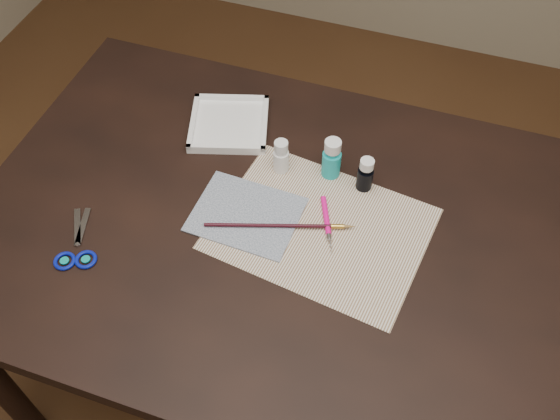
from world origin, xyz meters
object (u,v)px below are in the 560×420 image
(paint_bottle_cyan, at_px, (332,158))
(paint_bottle_navy, at_px, (365,174))
(scissors, at_px, (75,239))
(paint_bottle_white, at_px, (281,156))
(palette_tray, at_px, (229,123))
(canvas, at_px, (246,214))
(paper, at_px, (321,228))

(paint_bottle_cyan, relative_size, paint_bottle_navy, 1.19)
(paint_bottle_cyan, xyz_separation_m, scissors, (-0.44, -0.34, -0.05))
(paint_bottle_white, bearing_deg, palette_tray, 151.14)
(paint_bottle_navy, height_order, palette_tray, paint_bottle_navy)
(scissors, bearing_deg, paint_bottle_white, -76.89)
(paint_bottle_white, relative_size, palette_tray, 0.47)
(paint_bottle_cyan, relative_size, scissors, 0.59)
(canvas, xyz_separation_m, paint_bottle_white, (0.03, 0.15, 0.04))
(paint_bottle_cyan, bearing_deg, paint_bottle_navy, -10.06)
(paper, xyz_separation_m, canvas, (-0.16, -0.02, 0.00))
(paper, relative_size, scissors, 2.47)
(paint_bottle_navy, bearing_deg, scissors, -147.89)
(paint_bottle_cyan, height_order, palette_tray, paint_bottle_cyan)
(paper, relative_size, paint_bottle_white, 5.01)
(canvas, bearing_deg, paper, 6.14)
(paper, xyz_separation_m, palette_tray, (-0.29, 0.22, 0.01))
(paint_bottle_cyan, distance_m, scissors, 0.56)
(paper, bearing_deg, scissors, -157.91)
(paint_bottle_navy, xyz_separation_m, scissors, (-0.52, -0.33, -0.04))
(palette_tray, bearing_deg, canvas, -60.75)
(paint_bottle_navy, relative_size, palette_tray, 0.47)
(paint_bottle_cyan, distance_m, paint_bottle_navy, 0.08)
(paint_bottle_navy, distance_m, scissors, 0.62)
(scissors, bearing_deg, palette_tray, -53.87)
(canvas, relative_size, paint_bottle_navy, 2.59)
(canvas, bearing_deg, palette_tray, 119.25)
(paper, distance_m, scissors, 0.51)
(paint_bottle_white, height_order, palette_tray, paint_bottle_white)
(paint_bottle_cyan, distance_m, palette_tray, 0.28)
(paint_bottle_white, bearing_deg, paint_bottle_cyan, 11.85)
(paint_bottle_cyan, bearing_deg, canvas, -128.65)
(paint_bottle_navy, height_order, scissors, paint_bottle_navy)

